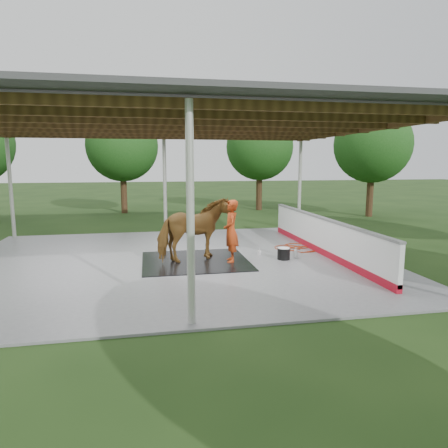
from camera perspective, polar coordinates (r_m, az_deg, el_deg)
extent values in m
plane|color=#1E3814|center=(11.81, -7.18, -5.35)|extent=(100.00, 100.00, 0.00)
cube|color=slate|center=(11.80, -7.18, -5.24)|extent=(12.00, 10.00, 0.05)
cylinder|color=beige|center=(6.83, -4.82, 1.23)|extent=(0.14, 0.14, 3.85)
cylinder|color=beige|center=(16.90, -28.19, 4.71)|extent=(0.14, 0.14, 3.85)
cylinder|color=beige|center=(16.17, -8.44, 5.52)|extent=(0.14, 0.14, 3.85)
cylinder|color=beige|center=(17.38, 10.77, 5.68)|extent=(0.14, 0.14, 3.85)
cube|color=brown|center=(7.03, -5.21, 16.76)|extent=(12.00, 0.10, 0.18)
cube|color=brown|center=(8.52, -6.27, 15.35)|extent=(12.00, 0.10, 0.18)
cube|color=brown|center=(10.00, -7.01, 14.35)|extent=(12.00, 0.10, 0.18)
cube|color=brown|center=(11.49, -7.55, 13.60)|extent=(12.00, 0.10, 0.18)
cube|color=brown|center=(12.99, -7.97, 13.03)|extent=(12.00, 0.10, 0.18)
cube|color=brown|center=(14.48, -8.30, 12.58)|extent=(12.00, 0.10, 0.18)
cube|color=brown|center=(15.97, -8.57, 12.21)|extent=(12.00, 0.10, 0.18)
cube|color=brown|center=(13.15, 18.77, 12.61)|extent=(0.12, 10.00, 0.18)
cube|color=#38383A|center=(11.51, -7.57, 14.60)|extent=(12.60, 10.60, 0.10)
cube|color=#A50D1F|center=(12.89, 13.68, -3.65)|extent=(0.14, 8.00, 0.20)
cube|color=white|center=(12.80, 13.78, -1.46)|extent=(0.12, 8.00, 1.00)
cube|color=slate|center=(12.72, 13.86, 0.85)|extent=(0.16, 8.00, 0.06)
cylinder|color=#382314|center=(23.53, -14.10, 4.21)|extent=(0.36, 0.36, 2.20)
sphere|color=#194714|center=(23.48, -14.35, 10.78)|extent=(4.00, 4.00, 4.00)
cylinder|color=#382314|center=(24.44, 5.03, 4.60)|extent=(0.36, 0.36, 2.20)
sphere|color=#194714|center=(24.39, 5.12, 10.93)|extent=(4.00, 4.00, 4.00)
cylinder|color=#382314|center=(22.76, 20.11, 3.79)|extent=(0.36, 0.36, 2.20)
sphere|color=#194714|center=(22.71, 20.47, 10.59)|extent=(4.00, 4.00, 4.00)
cube|color=black|center=(11.58, -4.11, -5.28)|extent=(3.01, 2.82, 0.02)
imported|color=brown|center=(11.39, -4.16, -0.82)|extent=(2.34, 1.69, 1.80)
imported|color=#AC3612|center=(11.32, 1.02, -1.03)|extent=(0.49, 0.69, 1.78)
cylinder|color=black|center=(11.87, 8.52, -4.23)|extent=(0.37, 0.37, 0.33)
cylinder|color=white|center=(11.84, 8.54, -3.46)|extent=(0.34, 0.34, 0.03)
imported|color=silver|center=(12.08, 10.20, -4.05)|extent=(0.17, 0.17, 0.33)
imported|color=#338CD8|center=(12.34, 5.06, -3.97)|extent=(0.13, 0.13, 0.20)
torus|color=#B6320D|center=(13.46, 9.06, -3.37)|extent=(0.87, 0.87, 0.02)
torus|color=#B6320D|center=(13.81, 10.38, -3.09)|extent=(0.86, 0.86, 0.02)
torus|color=#B6320D|center=(13.90, 10.26, -3.01)|extent=(0.68, 0.68, 0.02)
torus|color=#B6320D|center=(13.31, 11.25, -3.56)|extent=(0.90, 0.90, 0.02)
cylinder|color=#B6320D|center=(13.22, 13.06, -3.70)|extent=(1.21, 0.41, 0.02)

